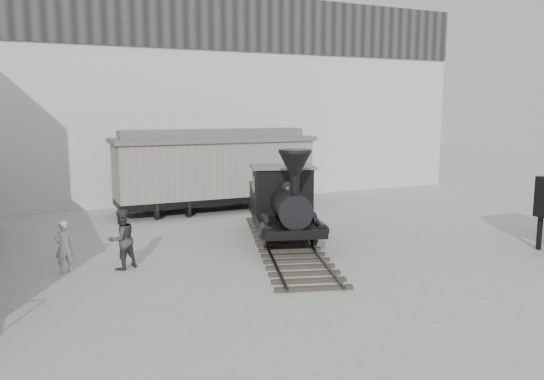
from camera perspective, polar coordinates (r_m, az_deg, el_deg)
name	(u,v)px	position (r m, az deg, el deg)	size (l,w,h in m)	color
ground	(313,275)	(16.16, 4.42, -9.10)	(90.00, 90.00, 0.00)	#9E9E9B
north_wall	(181,98)	(29.43, -9.75, 9.77)	(34.00, 2.51, 11.00)	silver
locomotive	(284,207)	(19.80, 1.27, -1.85)	(4.99, 10.24, 3.55)	#332E27
boxcar	(214,168)	(25.96, -6.21, 2.33)	(9.70, 3.03, 3.97)	black
visitor_a	(64,247)	(17.35, -21.47, -5.68)	(0.59, 0.39, 1.62)	#B0B0AC
visitor_b	(122,239)	(17.12, -15.86, -5.11)	(0.92, 0.72, 1.89)	#39383E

